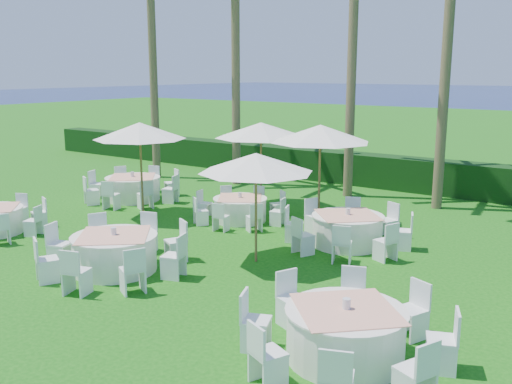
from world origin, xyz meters
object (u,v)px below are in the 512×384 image
Objects in this scene: umbrella_b at (256,163)px; umbrella_c at (261,130)px; banquet_table_d at (133,188)px; banquet_table_f at (347,229)px; banquet_table_c at (345,333)px; umbrella_d at (320,134)px; umbrella_a at (140,131)px; banquet_table_b at (115,252)px; banquet_table_e at (240,209)px.

umbrella_b is 5.39m from umbrella_c.
banquet_table_d is 8.30m from banquet_table_f.
banquet_table_d is 7.89m from umbrella_b.
umbrella_b is at bearing 141.42° from banquet_table_c.
umbrella_d reaches higher than banquet_table_c.
banquet_table_c is at bearing -58.44° from umbrella_d.
umbrella_a is at bearing -154.60° from umbrella_d.
umbrella_b is (-3.72, 2.97, 1.88)m from banquet_table_c.
umbrella_c is at bearing 152.25° from banquet_table_f.
umbrella_d is at bearing 138.04° from banquet_table_f.
banquet_table_b is 6.70m from umbrella_d.
banquet_table_e is (-0.28, 5.03, -0.07)m from banquet_table_b.
umbrella_c is at bearing 123.07° from umbrella_b.
banquet_table_b is 5.33m from umbrella_a.
banquet_table_c is 5.89m from banquet_table_f.
umbrella_b is at bearing -47.97° from banquet_table_e.
umbrella_a is (-8.96, 4.49, 2.16)m from banquet_table_c.
banquet_table_d is at bearing 178.36° from banquet_table_e.
banquet_table_b is 5.73m from banquet_table_f.
banquet_table_d is at bearing 133.56° from banquet_table_b.
umbrella_d is (-0.43, 3.80, 0.29)m from umbrella_b.
banquet_table_e is (4.63, -0.13, -0.06)m from banquet_table_d.
umbrella_d is at bearing 25.40° from umbrella_a.
banquet_table_c is 0.99× the size of banquet_table_d.
banquet_table_c is (5.92, -0.68, -0.00)m from banquet_table_b.
umbrella_a is 0.99× the size of umbrella_d.
banquet_table_b is at bearing -51.33° from umbrella_a.
umbrella_a is 0.96× the size of umbrella_c.
banquet_table_b is at bearing -133.78° from umbrella_b.
banquet_table_f is at bearing 53.93° from banquet_table_b.
banquet_table_f is at bearing -41.96° from umbrella_d.
umbrella_c reaches higher than banquet_table_c.
banquet_table_b is at bearing -86.87° from banquet_table_e.
banquet_table_d is 1.12× the size of umbrella_d.
banquet_table_b is 1.17× the size of banquet_table_e.
banquet_table_d is (-4.91, 5.16, -0.01)m from banquet_table_b.
umbrella_d is at bearing 96.53° from umbrella_b.
banquet_table_e is at bearing 93.13° from banquet_table_b.
umbrella_a is at bearing -156.21° from banquet_table_e.
umbrella_b is (2.19, 2.29, 1.88)m from banquet_table_b.
umbrella_b is (2.47, -2.74, 1.94)m from banquet_table_e.
banquet_table_e is at bearing -75.16° from umbrella_c.
banquet_table_c is 5.12m from umbrella_b.
umbrella_c is (-6.66, 7.48, 2.07)m from banquet_table_c.
banquet_table_b is 1.14× the size of umbrella_a.
banquet_table_c reaches higher than banquet_table_f.
banquet_table_b is 1.14× the size of umbrella_d.
banquet_table_d is 4.63m from banquet_table_e.
banquet_table_c is at bearing -28.36° from banquet_table_d.
umbrella_a is at bearing 163.85° from umbrella_b.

